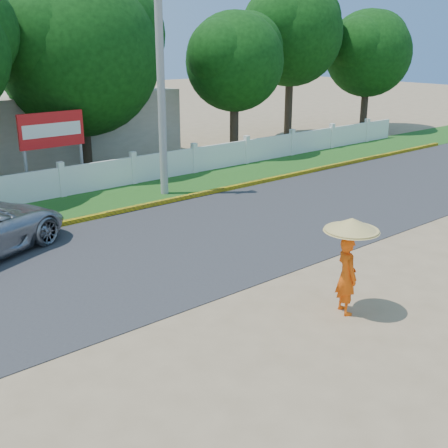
{
  "coord_description": "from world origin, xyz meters",
  "views": [
    {
      "loc": [
        -8.12,
        -7.76,
        5.5
      ],
      "look_at": [
        0.0,
        2.0,
        1.3
      ],
      "focal_mm": 45.0,
      "sensor_mm": 36.0,
      "label": 1
    }
  ],
  "objects": [
    {
      "name": "billboard",
      "position": [
        0.26,
        12.3,
        2.14
      ],
      "size": [
        2.5,
        0.13,
        2.95
      ],
      "color": "gray",
      "rests_on": "ground"
    },
    {
      "name": "fence",
      "position": [
        0.0,
        11.2,
        0.55
      ],
      "size": [
        40.0,
        0.1,
        1.1
      ],
      "primitive_type": "cube",
      "color": "silver",
      "rests_on": "ground"
    },
    {
      "name": "utility_pole",
      "position": [
        3.08,
        9.16,
        4.01
      ],
      "size": [
        0.28,
        0.28,
        8.02
      ],
      "primitive_type": "cylinder",
      "color": "gray",
      "rests_on": "ground"
    },
    {
      "name": "grass_verge",
      "position": [
        0.0,
        9.75,
        0.01
      ],
      "size": [
        60.0,
        3.5,
        0.03
      ],
      "primitive_type": "cube",
      "color": "#2D601E",
      "rests_on": "ground"
    },
    {
      "name": "road",
      "position": [
        0.0,
        4.5,
        0.01
      ],
      "size": [
        60.0,
        7.0,
        0.02
      ],
      "primitive_type": "cube",
      "color": "#38383A",
      "rests_on": "ground"
    },
    {
      "name": "ground",
      "position": [
        0.0,
        0.0,
        0.0
      ],
      "size": [
        120.0,
        120.0,
        0.0
      ],
      "primitive_type": "plane",
      "color": "#9E8460",
      "rests_on": "ground"
    },
    {
      "name": "building_near",
      "position": [
        3.0,
        18.0,
        1.6
      ],
      "size": [
        10.0,
        6.0,
        3.2
      ],
      "primitive_type": "cube",
      "color": "#B7AD99",
      "rests_on": "ground"
    },
    {
      "name": "curb",
      "position": [
        0.0,
        8.05,
        0.08
      ],
      "size": [
        40.0,
        0.18,
        0.16
      ],
      "primitive_type": "cube",
      "color": "yellow",
      "rests_on": "ground"
    },
    {
      "name": "tree_row",
      "position": [
        2.22,
        14.38,
        4.84
      ],
      "size": [
        42.11,
        7.94,
        8.63
      ],
      "color": "#473828",
      "rests_on": "ground"
    },
    {
      "name": "monk_with_parasol",
      "position": [
        0.7,
        -1.16,
        1.35
      ],
      "size": [
        1.14,
        1.14,
        2.08
      ],
      "color": "#F0520C",
      "rests_on": "ground"
    }
  ]
}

